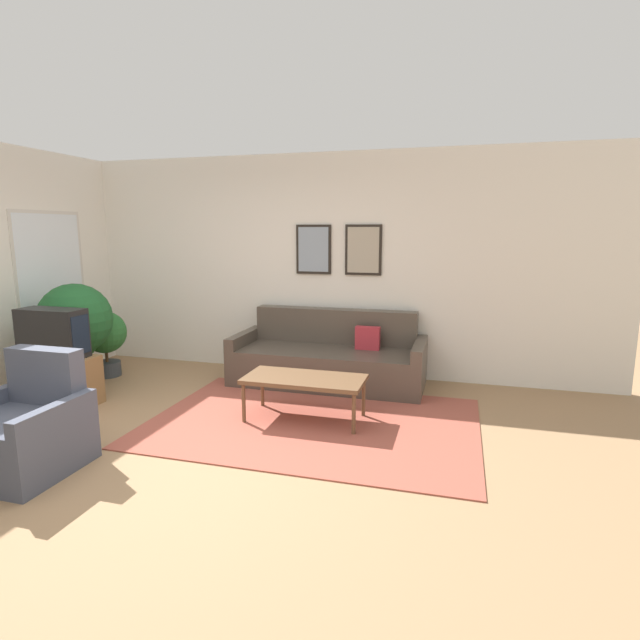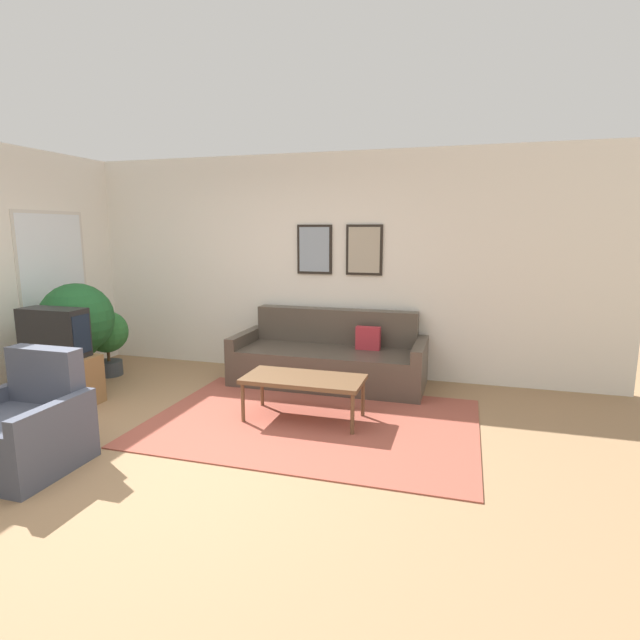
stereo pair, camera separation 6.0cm
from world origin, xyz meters
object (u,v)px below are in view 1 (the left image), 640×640
coffee_table (304,381)px  potted_plant_tall (75,321)px  tv (53,333)px  couch (329,359)px  armchair (23,432)px

coffee_table → potted_plant_tall: 2.84m
tv → potted_plant_tall: bearing=111.1°
couch → potted_plant_tall: 2.92m
armchair → potted_plant_tall: (-1.06, 1.78, 0.48)m
couch → potted_plant_tall: bearing=-161.2°
couch → coffee_table: couch is taller
couch → armchair: bearing=-121.6°
couch → tv: size_ratio=3.23×
coffee_table → armchair: 2.30m
couch → potted_plant_tall: (-2.73, -0.93, 0.48)m
couch → tv: 2.95m
potted_plant_tall → tv: bearing=-68.9°
couch → tv: bearing=-149.4°
coffee_table → armchair: size_ratio=1.29×
armchair → couch: bearing=48.2°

